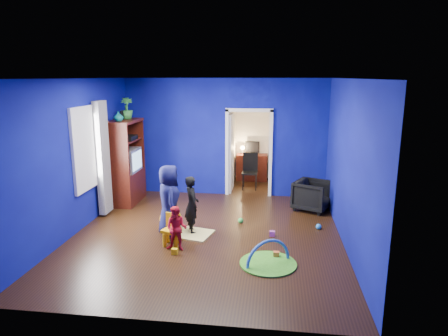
# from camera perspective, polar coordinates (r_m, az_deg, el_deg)

# --- Properties ---
(floor) EXTENTS (5.00, 5.50, 0.01)m
(floor) POSITION_cam_1_polar(r_m,az_deg,el_deg) (7.66, -2.49, -9.58)
(floor) COLOR black
(floor) RESTS_ON ground
(ceiling) EXTENTS (5.00, 5.50, 0.01)m
(ceiling) POSITION_cam_1_polar(r_m,az_deg,el_deg) (7.08, -2.72, 12.66)
(ceiling) COLOR white
(ceiling) RESTS_ON wall_back
(wall_back) EXTENTS (5.00, 0.02, 2.90)m
(wall_back) POSITION_cam_1_polar(r_m,az_deg,el_deg) (9.91, 0.11, 4.34)
(wall_back) COLOR #090B69
(wall_back) RESTS_ON floor
(wall_front) EXTENTS (5.00, 0.02, 2.90)m
(wall_front) POSITION_cam_1_polar(r_m,az_deg,el_deg) (4.64, -8.41, -5.87)
(wall_front) COLOR #090B69
(wall_front) RESTS_ON floor
(wall_left) EXTENTS (0.02, 5.50, 2.90)m
(wall_left) POSITION_cam_1_polar(r_m,az_deg,el_deg) (8.04, -20.45, 1.49)
(wall_left) COLOR #090B69
(wall_left) RESTS_ON floor
(wall_right) EXTENTS (0.02, 5.50, 2.90)m
(wall_right) POSITION_cam_1_polar(r_m,az_deg,el_deg) (7.24, 17.28, 0.53)
(wall_right) COLOR #090B69
(wall_right) RESTS_ON floor
(alcove) EXTENTS (1.00, 1.75, 2.50)m
(alcove) POSITION_cam_1_polar(r_m,az_deg,el_deg) (10.75, 3.87, 3.91)
(alcove) COLOR silver
(alcove) RESTS_ON floor
(armchair) EXTENTS (0.98, 0.97, 0.68)m
(armchair) POSITION_cam_1_polar(r_m,az_deg,el_deg) (9.15, 12.50, -3.84)
(armchair) COLOR black
(armchair) RESTS_ON floor
(child_black) EXTENTS (0.41, 0.48, 1.12)m
(child_black) POSITION_cam_1_polar(r_m,az_deg,el_deg) (7.62, -4.62, -5.26)
(child_black) COLOR black
(child_black) RESTS_ON floor
(child_navy) EXTENTS (0.65, 0.78, 1.36)m
(child_navy) POSITION_cam_1_polar(r_m,az_deg,el_deg) (7.52, -7.84, -4.64)
(child_navy) COLOR black
(child_navy) RESTS_ON floor
(toddler_red) EXTENTS (0.40, 0.32, 0.78)m
(toddler_red) POSITION_cam_1_polar(r_m,az_deg,el_deg) (6.96, -6.79, -8.57)
(toddler_red) COLOR red
(toddler_red) RESTS_ON floor
(vase) EXTENTS (0.27, 0.27, 0.22)m
(vase) POSITION_cam_1_polar(r_m,az_deg,el_deg) (9.20, -14.85, 7.13)
(vase) COLOR #0C5F61
(vase) RESTS_ON tv_armoire
(potted_plant) EXTENTS (0.37, 0.37, 0.50)m
(potted_plant) POSITION_cam_1_polar(r_m,az_deg,el_deg) (9.67, -13.75, 8.29)
(potted_plant) COLOR #328A34
(potted_plant) RESTS_ON tv_armoire
(tv_armoire) EXTENTS (0.58, 1.14, 1.96)m
(tv_armoire) POSITION_cam_1_polar(r_m,az_deg,el_deg) (9.64, -13.82, 0.87)
(tv_armoire) COLOR #3B0F09
(tv_armoire) RESTS_ON floor
(crt_tv) EXTENTS (0.46, 0.70, 0.54)m
(crt_tv) POSITION_cam_1_polar(r_m,az_deg,el_deg) (9.61, -13.61, 1.10)
(crt_tv) COLOR silver
(crt_tv) RESTS_ON tv_armoire
(yellow_blanket) EXTENTS (0.87, 0.76, 0.03)m
(yellow_blanket) POSITION_cam_1_polar(r_m,az_deg,el_deg) (7.72, -4.70, -9.32)
(yellow_blanket) COLOR #F2E07A
(yellow_blanket) RESTS_ON floor
(hopper_ball) EXTENTS (0.43, 0.43, 0.43)m
(hopper_ball) POSITION_cam_1_polar(r_m,az_deg,el_deg) (7.91, -7.62, -7.27)
(hopper_ball) COLOR yellow
(hopper_ball) RESTS_ON floor
(kid_chair) EXTENTS (0.36, 0.36, 0.50)m
(kid_chair) POSITION_cam_1_polar(r_m,az_deg,el_deg) (7.23, -7.54, -8.98)
(kid_chair) COLOR yellow
(kid_chair) RESTS_ON floor
(play_mat) EXTENTS (0.91, 0.91, 0.02)m
(play_mat) POSITION_cam_1_polar(r_m,az_deg,el_deg) (6.60, 6.31, -13.41)
(play_mat) COLOR #3B8F20
(play_mat) RESTS_ON floor
(toy_arch) EXTENTS (0.70, 0.50, 0.82)m
(toy_arch) POSITION_cam_1_polar(r_m,az_deg,el_deg) (6.60, 6.31, -13.34)
(toy_arch) COLOR #3F8CD8
(toy_arch) RESTS_ON floor
(window_left) EXTENTS (0.03, 0.95, 1.55)m
(window_left) POSITION_cam_1_polar(r_m,az_deg,el_deg) (8.32, -19.31, 2.64)
(window_left) COLOR white
(window_left) RESTS_ON wall_left
(curtain) EXTENTS (0.14, 0.42, 2.40)m
(curtain) POSITION_cam_1_polar(r_m,az_deg,el_deg) (8.81, -16.93, 1.37)
(curtain) COLOR slate
(curtain) RESTS_ON floor
(doorway) EXTENTS (1.16, 0.10, 2.10)m
(doorway) POSITION_cam_1_polar(r_m,az_deg,el_deg) (9.92, 3.55, 1.98)
(doorway) COLOR white
(doorway) RESTS_ON floor
(study_desk) EXTENTS (0.88, 0.44, 0.75)m
(study_desk) POSITION_cam_1_polar(r_m,az_deg,el_deg) (11.54, 4.00, 0.11)
(study_desk) COLOR #3D140A
(study_desk) RESTS_ON floor
(desk_monitor) EXTENTS (0.40, 0.05, 0.32)m
(desk_monitor) POSITION_cam_1_polar(r_m,az_deg,el_deg) (11.54, 4.08, 3.02)
(desk_monitor) COLOR black
(desk_monitor) RESTS_ON study_desk
(desk_lamp) EXTENTS (0.14, 0.14, 0.14)m
(desk_lamp) POSITION_cam_1_polar(r_m,az_deg,el_deg) (11.50, 2.67, 2.91)
(desk_lamp) COLOR #FFD88C
(desk_lamp) RESTS_ON study_desk
(folding_chair) EXTENTS (0.40, 0.40, 0.92)m
(folding_chair) POSITION_cam_1_polar(r_m,az_deg,el_deg) (10.58, 3.70, -0.59)
(folding_chair) COLOR black
(folding_chair) RESTS_ON floor
(book_shelf) EXTENTS (0.88, 0.24, 0.04)m
(book_shelf) POSITION_cam_1_polar(r_m,az_deg,el_deg) (11.40, 4.16, 8.32)
(book_shelf) COLOR white
(book_shelf) RESTS_ON study_desk
(toy_0) EXTENTS (0.10, 0.08, 0.10)m
(toy_0) POSITION_cam_1_polar(r_m,az_deg,el_deg) (6.83, 7.48, -12.15)
(toy_0) COLOR #DD5B24
(toy_0) RESTS_ON floor
(toy_1) EXTENTS (0.11, 0.11, 0.11)m
(toy_1) POSITION_cam_1_polar(r_m,az_deg,el_deg) (8.14, 13.37, -8.12)
(toy_1) COLOR #247FCC
(toy_1) RESTS_ON floor
(toy_2) EXTENTS (0.10, 0.08, 0.10)m
(toy_2) POSITION_cam_1_polar(r_m,az_deg,el_deg) (6.94, -7.07, -11.73)
(toy_2) COLOR yellow
(toy_2) RESTS_ON floor
(toy_3) EXTENTS (0.11, 0.11, 0.11)m
(toy_3) POSITION_cam_1_polar(r_m,az_deg,el_deg) (8.25, 2.39, -7.48)
(toy_3) COLOR green
(toy_3) RESTS_ON floor
(toy_4) EXTENTS (0.10, 0.08, 0.10)m
(toy_4) POSITION_cam_1_polar(r_m,az_deg,el_deg) (7.65, 6.89, -9.29)
(toy_4) COLOR #B8459E
(toy_4) RESTS_ON floor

